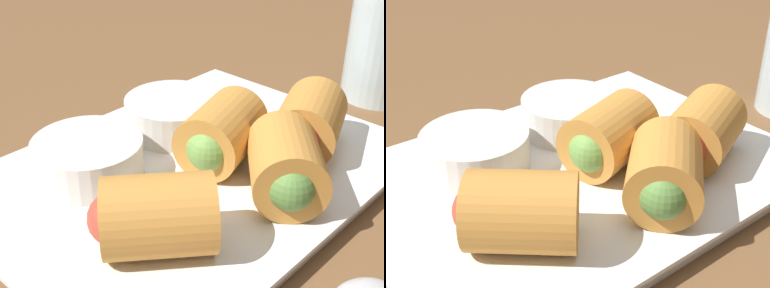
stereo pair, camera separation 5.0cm
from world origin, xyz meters
TOP-DOWN VIEW (x-y plane):
  - table_surface at (0.00, 0.00)cm, footprint 180.00×140.00cm
  - serving_plate at (-1.06, 1.90)cm, footprint 31.65×23.25cm
  - roll_front_left at (-9.37, -2.73)cm, footprint 8.16×7.98cm
  - roll_front_right at (0.66, 0.75)cm, footprint 7.84×6.59cm
  - roll_back_left at (6.66, -3.00)cm, footprint 7.89×7.01cm
  - roll_back_right at (0.30, -5.45)cm, footprint 8.15×8.01cm
  - dipping_bowl_near at (2.08, 7.07)cm, footprint 7.98×7.98cm
  - dipping_bowl_far at (-6.98, 6.56)cm, footprint 7.98×7.98cm

SIDE VIEW (x-z plane):
  - table_surface at x=0.00cm, z-range 0.00..2.00cm
  - serving_plate at x=-1.06cm, z-range 2.01..3.51cm
  - dipping_bowl_near at x=2.08cm, z-range 3.63..6.49cm
  - dipping_bowl_far at x=-6.98cm, z-range 3.63..6.49cm
  - roll_front_left at x=-9.37cm, z-range 3.50..8.43cm
  - roll_front_right at x=0.66cm, z-range 3.50..8.43cm
  - roll_back_left at x=6.66cm, z-range 3.50..8.43cm
  - roll_back_right at x=0.30cm, z-range 3.50..8.43cm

